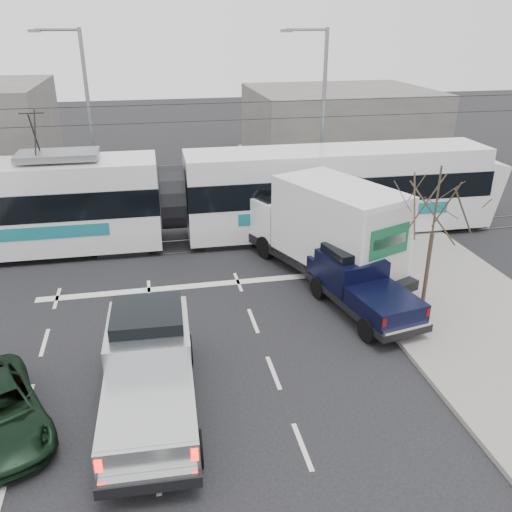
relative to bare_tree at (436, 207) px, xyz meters
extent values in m
plane|color=black|center=(-7.60, -2.50, -3.79)|extent=(120.00, 120.00, 0.00)
cube|color=gray|center=(1.40, -2.50, -3.72)|extent=(6.00, 60.00, 0.15)
cube|color=#33302D|center=(-7.60, 7.50, -3.78)|extent=(60.00, 1.60, 0.03)
cube|color=slate|center=(4.40, 21.50, -1.29)|extent=(12.00, 10.00, 5.00)
cylinder|color=#47382B|center=(0.00, 0.00, -2.27)|extent=(0.14, 0.14, 2.75)
cylinder|color=#47382B|center=(0.00, 0.00, 0.23)|extent=(0.07, 0.07, 2.25)
cylinder|color=black|center=(-1.00, 4.00, -1.84)|extent=(0.12, 0.12, 3.60)
cube|color=black|center=(-1.20, 4.00, -0.54)|extent=(0.28, 0.28, 0.95)
cylinder|color=#FF0C07|center=(-1.35, 4.00, -0.24)|extent=(0.06, 0.20, 0.20)
cylinder|color=orange|center=(-1.35, 4.00, -0.54)|extent=(0.06, 0.20, 0.20)
cylinder|color=#05330C|center=(-1.35, 4.00, -0.84)|extent=(0.06, 0.20, 0.20)
cube|color=white|center=(-1.02, 3.85, -1.34)|extent=(0.02, 0.30, 0.40)
cylinder|color=slate|center=(-0.10, 11.50, 0.71)|extent=(0.20, 0.20, 9.00)
cylinder|color=slate|center=(-1.10, 11.50, 5.11)|extent=(2.00, 0.14, 0.14)
cube|color=slate|center=(-2.10, 11.50, 5.06)|extent=(0.55, 0.25, 0.14)
cylinder|color=slate|center=(-11.60, 13.50, 0.71)|extent=(0.20, 0.20, 9.00)
cylinder|color=slate|center=(-12.60, 13.50, 5.11)|extent=(2.00, 0.14, 0.14)
cube|color=slate|center=(-13.60, 13.50, 5.06)|extent=(0.55, 0.25, 0.14)
cylinder|color=black|center=(-7.60, 7.50, 1.71)|extent=(60.00, 0.03, 0.03)
cylinder|color=black|center=(-7.60, 7.50, 2.41)|extent=(60.00, 0.03, 0.03)
cube|color=silver|center=(-0.47, 7.94, -2.68)|extent=(13.93, 3.08, 1.69)
cube|color=black|center=(-0.47, 7.94, -1.38)|extent=(14.00, 3.11, 1.15)
cube|color=silver|center=(-0.47, 7.94, -0.34)|extent=(13.93, 2.96, 1.07)
cube|color=#176A73|center=(-0.48, 6.47, -2.37)|extent=(9.73, 0.14, 0.54)
cylinder|color=black|center=(-8.02, 8.03, -1.61)|extent=(1.11, 2.81, 2.80)
cube|color=slate|center=(-12.55, 8.08, 0.44)|extent=(3.26, 1.79, 0.27)
cube|color=black|center=(-10.29, 8.06, -3.60)|extent=(2.19, 2.50, 0.39)
cube|color=black|center=(-5.75, 8.00, -3.60)|extent=(2.19, 2.50, 0.39)
cube|color=black|center=(3.31, 7.90, -3.60)|extent=(2.19, 2.50, 0.39)
cube|color=black|center=(-9.36, -3.49, -3.19)|extent=(2.41, 6.40, 0.27)
cube|color=#BBBEC1|center=(-9.32, -2.35, -2.43)|extent=(2.23, 2.73, 1.25)
cube|color=black|center=(-9.31, -2.24, -1.78)|extent=(1.92, 1.96, 0.60)
cube|color=#BBBEC1|center=(-9.26, -0.84, -2.68)|extent=(2.11, 1.21, 0.60)
cube|color=#BBBEC1|center=(-9.41, -4.88, -2.76)|extent=(2.24, 2.92, 0.71)
cube|color=silver|center=(-9.47, -6.52, -3.05)|extent=(2.01, 0.27, 0.20)
cube|color=#FF0C07|center=(-10.42, -6.36, -2.65)|extent=(0.16, 0.09, 0.31)
cube|color=#FF0C07|center=(-8.50, -6.43, -2.65)|extent=(0.16, 0.09, 0.31)
cylinder|color=black|center=(-10.28, -1.43, -3.36)|extent=(0.34, 0.88, 0.87)
cylinder|color=black|center=(-8.28, -1.51, -3.36)|extent=(0.34, 0.88, 0.87)
cylinder|color=black|center=(-10.43, -5.48, -3.36)|extent=(0.34, 0.88, 0.87)
cylinder|color=black|center=(-8.43, -5.55, -3.36)|extent=(0.34, 0.88, 0.87)
cube|color=black|center=(-2.39, 3.78, -3.20)|extent=(5.21, 7.94, 0.38)
cube|color=white|center=(-3.46, 6.43, -2.29)|extent=(2.95, 2.59, 1.72)
cube|color=black|center=(-3.52, 6.56, -1.64)|extent=(2.41, 1.91, 0.64)
cube|color=silver|center=(-2.11, 3.08, -1.62)|extent=(4.31, 5.71, 3.17)
cube|color=silver|center=(-1.16, 0.73, -1.62)|extent=(2.12, 0.90, 2.79)
cube|color=#135533|center=(-1.14, 0.68, -1.36)|extent=(1.68, 0.70, 1.08)
cube|color=black|center=(-1.07, 0.50, -3.31)|extent=(2.25, 1.12, 0.19)
cylinder|color=black|center=(-4.35, 5.58, -3.31)|extent=(0.66, 1.02, 0.97)
cylinder|color=black|center=(-2.24, 6.43, -3.31)|extent=(0.66, 1.02, 0.97)
cylinder|color=black|center=(-2.65, 1.40, -3.26)|extent=(0.70, 1.12, 1.07)
cylinder|color=black|center=(-0.55, 2.25, -3.26)|extent=(0.70, 1.12, 1.07)
cube|color=black|center=(-2.10, 0.27, -3.25)|extent=(2.77, 5.22, 0.25)
cube|color=black|center=(-2.27, 1.14, -2.55)|extent=(2.17, 2.39, 1.14)
cube|color=black|center=(-2.29, 1.24, -1.96)|extent=(1.82, 1.76, 0.55)
cube|color=black|center=(-2.51, 2.31, -2.78)|extent=(1.88, 1.22, 0.55)
cube|color=black|center=(-1.89, -0.80, -2.85)|extent=(2.20, 2.54, 0.64)
cube|color=silver|center=(-1.63, -2.07, -3.12)|extent=(1.69, 0.51, 0.18)
cube|color=#590505|center=(-2.44, -2.13, -2.75)|extent=(0.15, 0.10, 0.28)
cube|color=#590505|center=(-0.86, -1.81, -2.75)|extent=(0.15, 0.10, 0.28)
cylinder|color=black|center=(-3.24, 1.66, -3.40)|extent=(0.43, 0.83, 0.79)
cylinder|color=black|center=(-1.58, 1.99, -3.40)|extent=(0.43, 0.83, 0.79)
cylinder|color=black|center=(-2.62, -1.45, -3.40)|extent=(0.43, 0.83, 0.79)
cylinder|color=black|center=(-0.96, -1.12, -3.40)|extent=(0.43, 0.83, 0.79)
camera|label=1|loc=(-8.98, -15.06, 5.52)|focal=38.00mm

